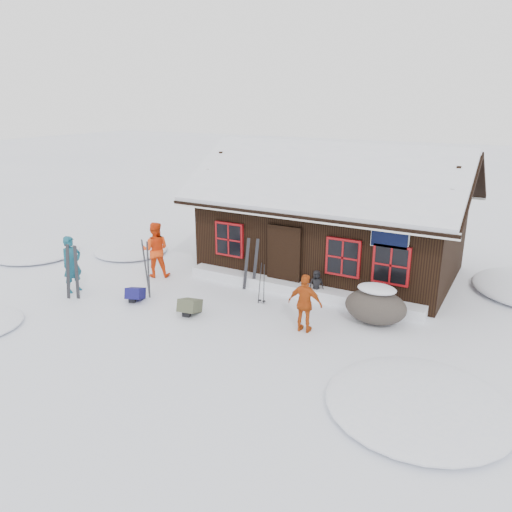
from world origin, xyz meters
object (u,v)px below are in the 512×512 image
at_px(skier_crouched, 316,285).
at_px(backpack_blue, 136,296).
at_px(skier_orange_left, 155,250).
at_px(boulder, 376,305).
at_px(ski_pair_left, 72,273).
at_px(backpack_olive, 190,308).
at_px(skier_orange_right, 305,303).
at_px(skier_teal, 72,264).
at_px(ski_poles, 262,284).

bearing_deg(skier_crouched, backpack_blue, 176.36).
bearing_deg(skier_orange_left, boulder, 149.15).
distance_m(skier_orange_left, ski_pair_left, 2.89).
distance_m(skier_crouched, backpack_olive, 3.82).
bearing_deg(skier_orange_left, backpack_olive, 114.10).
relative_size(skier_orange_right, boulder, 0.94).
bearing_deg(skier_orange_left, skier_teal, 29.01).
bearing_deg(backpack_blue, ski_pair_left, -178.59).
relative_size(ski_pair_left, backpack_blue, 2.94).
distance_m(skier_teal, backpack_blue, 2.35).
distance_m(skier_crouched, ski_poles, 1.67).
distance_m(ski_pair_left, backpack_olive, 3.84).
xyz_separation_m(skier_teal, ski_poles, (5.58, 2.00, -0.29)).
distance_m(skier_teal, ski_pair_left, 0.66).
bearing_deg(backpack_blue, skier_crouched, 8.44).
distance_m(skier_crouched, ski_pair_left, 7.26).
xyz_separation_m(skier_orange_right, skier_crouched, (-0.58, 2.16, -0.32)).
height_order(skier_orange_right, skier_crouched, skier_orange_right).
height_order(skier_orange_left, boulder, skier_orange_left).
distance_m(skier_orange_left, ski_poles, 4.26).
bearing_deg(ski_poles, backpack_olive, -129.53).
bearing_deg(backpack_olive, backpack_blue, 168.85).
height_order(skier_teal, ski_pair_left, skier_teal).
xyz_separation_m(ski_poles, backpack_blue, (-3.36, -1.67, -0.44)).
bearing_deg(skier_orange_left, skier_crouched, 156.95).
distance_m(skier_orange_left, skier_orange_right, 6.23).
distance_m(skier_orange_left, backpack_blue, 2.32).
relative_size(boulder, ski_pair_left, 0.95).
height_order(skier_orange_right, backpack_olive, skier_orange_right).
height_order(boulder, ski_pair_left, ski_pair_left).
height_order(skier_crouched, backpack_olive, skier_crouched).
relative_size(skier_teal, backpack_olive, 2.72).
xyz_separation_m(skier_teal, skier_orange_right, (7.41, 0.93, -0.11)).
relative_size(skier_teal, skier_crouched, 1.97).
relative_size(boulder, ski_poles, 1.29).
bearing_deg(skier_orange_left, ski_poles, 144.53).
bearing_deg(backpack_blue, skier_orange_left, 90.96).
bearing_deg(backpack_olive, ski_pair_left, -179.65).
bearing_deg(ski_pair_left, skier_teal, 123.07).
height_order(ski_poles, backpack_olive, ski_poles).
relative_size(skier_crouched, backpack_olive, 1.38).
distance_m(boulder, ski_pair_left, 8.81).
relative_size(skier_teal, skier_orange_right, 1.14).
relative_size(backpack_blue, backpack_olive, 0.91).
bearing_deg(skier_orange_right, ski_pair_left, 7.52).
height_order(ski_poles, backpack_blue, ski_poles).
bearing_deg(ski_pair_left, backpack_olive, -3.89).
xyz_separation_m(ski_pair_left, backpack_olive, (3.71, 0.77, -0.64)).
bearing_deg(skier_crouched, ski_pair_left, 174.55).
relative_size(skier_orange_right, ski_poles, 1.21).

